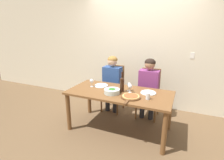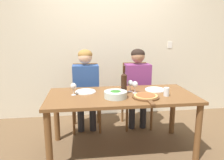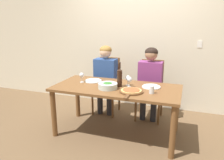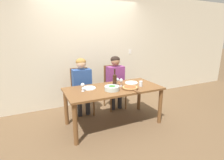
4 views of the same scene
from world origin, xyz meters
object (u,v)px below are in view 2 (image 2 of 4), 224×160
chair_left (86,94)px  chair_right (135,93)px  water_tumbler (166,92)px  dinner_plate_left (85,92)px  dinner_plate_right (155,90)px  wine_glass_left (73,87)px  person_woman (86,83)px  wine_glass_right (135,85)px  broccoli_bowl (116,94)px  wine_glass_centre (130,84)px  pizza_on_board (146,97)px  wine_bottle (124,83)px  person_man (138,81)px

chair_left → chair_right: bearing=0.0°
water_tumbler → dinner_plate_left: bearing=163.3°
dinner_plate_right → wine_glass_left: size_ratio=1.73×
person_woman → wine_glass_right: person_woman is taller
broccoli_bowl → dinner_plate_right: size_ratio=1.03×
chair_left → wine_glass_centre: chair_left is taller
pizza_on_board → wine_glass_right: bearing=110.7°
pizza_on_board → wine_glass_left: (-0.83, 0.22, 0.09)m
wine_bottle → wine_glass_centre: wine_bottle is taller
person_woman → chair_right: bearing=8.5°
person_man → pizza_on_board: person_man is taller
dinner_plate_left → wine_bottle: bearing=-15.5°
wine_glass_centre → wine_glass_left: bearing=-175.1°
chair_left → wine_glass_centre: (0.55, -0.65, 0.31)m
chair_left → dinner_plate_left: bearing=-91.2°
person_woman → water_tumbler: size_ratio=12.03×
chair_right → wine_bottle: wine_bottle is taller
person_man → dinner_plate_right: size_ratio=4.73×
chair_right → wine_glass_centre: size_ratio=6.62×
person_man → dinner_plate_left: size_ratio=4.73×
pizza_on_board → wine_glass_centre: bearing=113.6°
broccoli_bowl → chair_left: bearing=110.5°
person_man → dinner_plate_left: 0.94m
person_man → wine_glass_right: 0.64m
wine_bottle → dinner_plate_left: size_ratio=1.35×
pizza_on_board → wine_glass_right: size_ratio=3.01×
dinner_plate_left → wine_glass_left: bearing=-143.1°
pizza_on_board → wine_glass_centre: wine_glass_centre is taller
person_man → wine_glass_right: size_ratio=8.16×
pizza_on_board → wine_glass_right: (-0.08, 0.21, 0.09)m
chair_left → dinner_plate_left: chair_left is taller
person_woman → wine_glass_right: 0.86m
chair_right → dinner_plate_left: 1.03m
chair_left → broccoli_bowl: size_ratio=3.73×
person_man → dinner_plate_right: (0.10, -0.51, -0.00)m
chair_right → person_man: size_ratio=0.81×
wine_bottle → pizza_on_board: bearing=-42.0°
dinner_plate_right → wine_glass_centre: (-0.34, -0.03, 0.10)m
chair_right → dinner_plate_right: chair_right is taller
dinner_plate_right → pizza_on_board: size_ratio=0.57×
person_man → wine_bottle: (-0.33, -0.62, 0.13)m
chair_right → dinner_plate_left: (-0.80, -0.61, 0.21)m
chair_left → pizza_on_board: size_ratio=2.20×
chair_left → pizza_on_board: bearing=-54.2°
chair_left → wine_glass_right: chair_left is taller
chair_left → wine_glass_right: size_ratio=6.62×
person_woman → dinner_plate_left: 0.49m
dinner_plate_left → chair_right: bearing=37.3°
chair_left → wine_glass_centre: size_ratio=6.62×
water_tumbler → dinner_plate_right: bearing=100.4°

